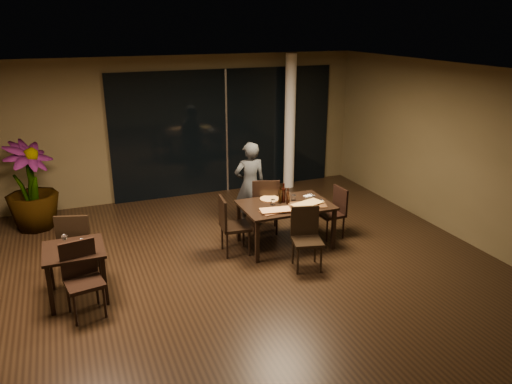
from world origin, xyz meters
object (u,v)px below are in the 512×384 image
at_px(chair_side_far, 77,241).
at_px(bottle_c, 284,193).
at_px(main_table, 286,208).
at_px(potted_plant, 31,186).
at_px(chair_side_near, 82,275).
at_px(chair_main_far, 265,203).
at_px(bottle_a, 280,195).
at_px(chair_main_left, 230,223).
at_px(bottle_b, 288,196).
at_px(diner, 250,185).
at_px(chair_main_near, 306,234).
at_px(side_table, 74,257).
at_px(chair_main_right, 335,209).

height_order(chair_side_far, bottle_c, bottle_c).
distance_m(main_table, chair_side_far, 3.35).
bearing_deg(bottle_c, potted_plant, 150.42).
bearing_deg(potted_plant, main_table, -30.68).
relative_size(chair_side_far, chair_side_near, 1.05).
distance_m(chair_main_far, bottle_c, 0.61).
relative_size(main_table, bottle_a, 5.05).
height_order(chair_main_left, bottle_b, bottle_b).
bearing_deg(bottle_c, bottle_a, -169.74).
bearing_deg(bottle_a, main_table, -54.48).
xyz_separation_m(diner, bottle_b, (0.29, -1.03, 0.09)).
bearing_deg(potted_plant, chair_main_near, -38.67).
relative_size(chair_side_far, bottle_a, 3.49).
distance_m(side_table, bottle_b, 3.49).
distance_m(potted_plant, bottle_a, 4.56).
relative_size(chair_main_near, bottle_a, 3.23).
height_order(chair_main_far, chair_main_right, chair_main_far).
xyz_separation_m(potted_plant, bottle_c, (4.01, -2.28, 0.10)).
relative_size(chair_main_right, bottle_b, 3.24).
height_order(side_table, diner, diner).
xyz_separation_m(chair_main_far, chair_main_near, (0.10, -1.40, -0.04)).
height_order(side_table, chair_main_far, chair_main_far).
bearing_deg(chair_main_right, bottle_a, -96.23).
height_order(chair_main_near, bottle_a, bottle_a).
bearing_deg(potted_plant, bottle_c, -29.58).
distance_m(chair_side_far, bottle_c, 3.37).
bearing_deg(diner, chair_side_near, 35.21).
distance_m(side_table, bottle_a, 3.40).
height_order(chair_main_right, bottle_c, bottle_c).
bearing_deg(chair_main_near, chair_main_left, 152.07).
bearing_deg(chair_main_far, bottle_a, 115.45).
distance_m(main_table, diner, 1.07).
xyz_separation_m(diner, bottle_a, (0.19, -0.95, 0.10)).
relative_size(side_table, potted_plant, 0.49).
bearing_deg(chair_side_near, side_table, 88.70).
xyz_separation_m(main_table, chair_side_near, (-3.33, -0.92, -0.12)).
xyz_separation_m(chair_side_far, bottle_b, (3.39, -0.11, 0.31)).
relative_size(main_table, potted_plant, 0.91).
xyz_separation_m(main_table, bottle_c, (0.00, 0.10, 0.24)).
relative_size(chair_main_far, chair_side_near, 1.05).
bearing_deg(diner, bottle_c, 107.87).
xyz_separation_m(side_table, chair_main_right, (4.37, 0.53, -0.12)).
height_order(chair_main_near, chair_side_far, chair_side_far).
distance_m(chair_side_near, bottle_b, 3.52).
distance_m(diner, potted_plant, 3.99).
bearing_deg(bottle_b, diner, 105.93).
bearing_deg(bottle_b, bottle_a, 144.26).
distance_m(side_table, chair_main_left, 2.48).
height_order(main_table, bottle_a, bottle_a).
height_order(chair_main_left, diner, diner).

